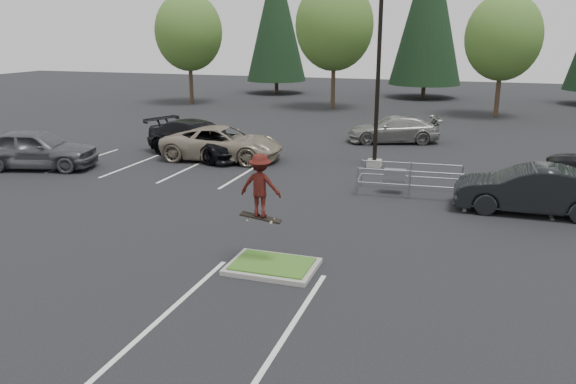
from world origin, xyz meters
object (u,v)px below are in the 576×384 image
(car_l_tan, at_px, (222,143))
(car_far_silver, at_px, (395,129))
(light_pole, at_px, (379,62))
(car_r_charc, at_px, (530,190))
(car_l_grey, at_px, (36,149))
(conif_b, at_px, (429,7))
(skateboarder, at_px, (260,186))
(decid_a, at_px, (189,34))
(conif_a, at_px, (276,17))
(car_l_black, at_px, (197,139))
(decid_b, at_px, (334,28))
(cart_corral, at_px, (398,176))
(decid_c, at_px, (503,40))

(car_l_tan, xyz_separation_m, car_far_silver, (7.05, 6.88, -0.07))
(light_pole, xyz_separation_m, car_r_charc, (6.00, -5.00, -3.77))
(car_l_tan, xyz_separation_m, car_l_grey, (-7.00, -4.12, 0.09))
(car_l_grey, bearing_deg, conif_b, -36.91)
(light_pole, bearing_deg, car_r_charc, -39.81)
(car_l_tan, xyz_separation_m, car_r_charc, (13.00, -4.12, 0.01))
(skateboarder, height_order, car_l_tan, skateboarder)
(light_pole, distance_m, decid_a, 25.86)
(conif_a, relative_size, conif_b, 0.90)
(conif_b, bearing_deg, car_r_charc, -79.02)
(skateboarder, relative_size, car_l_black, 0.30)
(conif_a, bearing_deg, light_pole, -62.62)
(light_pole, relative_size, skateboarder, 5.85)
(decid_a, distance_m, skateboarder, 34.92)
(decid_a, distance_m, car_l_tan, 22.65)
(car_l_grey, bearing_deg, skateboarder, -132.60)
(car_l_tan, xyz_separation_m, car_l_black, (-1.50, 0.38, 0.07))
(decid_b, bearing_deg, cart_corral, -70.29)
(decid_b, xyz_separation_m, decid_c, (12.00, -0.70, -0.79))
(light_pole, relative_size, car_l_grey, 1.99)
(conif_b, distance_m, car_l_tan, 30.91)
(skateboarder, bearing_deg, decid_c, -105.02)
(conif_a, relative_size, car_l_tan, 2.32)
(decid_a, distance_m, car_l_grey, 23.94)
(decid_c, bearing_deg, decid_b, 176.66)
(decid_c, xyz_separation_m, car_l_grey, (-19.49, -22.83, -4.38))
(car_l_black, distance_m, car_r_charc, 15.18)
(decid_c, height_order, car_l_black, decid_c)
(decid_b, height_order, cart_corral, decid_b)
(light_pole, bearing_deg, car_far_silver, 89.56)
(decid_a, height_order, car_l_grey, decid_a)
(decid_c, height_order, conif_b, conif_b)
(cart_corral, distance_m, car_l_grey, 15.60)
(conif_a, distance_m, car_far_silver, 27.14)
(car_l_tan, bearing_deg, conif_b, -16.42)
(conif_a, height_order, car_r_charc, conif_a)
(car_l_tan, bearing_deg, car_far_silver, -49.63)
(conif_b, xyz_separation_m, car_l_black, (-8.00, -29.00, -7.00))
(decid_b, bearing_deg, car_l_black, -95.97)
(decid_b, height_order, skateboarder, decid_b)
(conif_a, bearing_deg, conif_b, 2.05)
(car_r_charc, bearing_deg, car_l_tan, -108.51)
(conif_a, xyz_separation_m, conif_b, (14.00, 0.50, 0.75))
(decid_b, bearing_deg, light_pole, -70.65)
(car_l_tan, bearing_deg, car_l_grey, 116.54)
(conif_b, xyz_separation_m, car_l_tan, (-6.50, -29.38, -7.07))
(light_pole, height_order, cart_corral, light_pole)
(decid_a, xyz_separation_m, car_far_silver, (18.55, -12.03, -4.87))
(decid_a, height_order, car_r_charc, decid_a)
(light_pole, bearing_deg, car_l_tan, -172.84)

